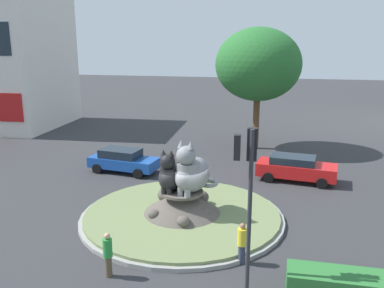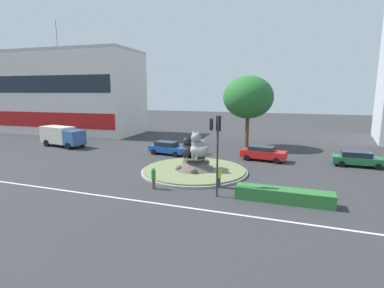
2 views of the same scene
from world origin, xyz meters
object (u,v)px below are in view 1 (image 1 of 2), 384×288
at_px(cat_statue_black, 171,175).
at_px(parked_car_right, 296,168).
at_px(pedestrian_green_shirt, 108,254).
at_px(traffic_light_mast, 248,177).
at_px(pedestrian_yellow_shirt, 242,243).
at_px(cat_statue_grey, 192,172).
at_px(hatchback_near_shophouse, 123,160).
at_px(broadleaf_tree_behind_island, 258,65).

xyz_separation_m(cat_statue_black, parked_car_right, (5.97, 6.85, -1.34)).
bearing_deg(pedestrian_green_shirt, parked_car_right, 32.16).
bearing_deg(traffic_light_mast, pedestrian_yellow_shirt, 5.17).
height_order(cat_statue_grey, hatchback_near_shophouse, cat_statue_grey).
bearing_deg(traffic_light_mast, pedestrian_green_shirt, 87.30).
xyz_separation_m(traffic_light_mast, parked_car_right, (1.96, 12.25, -3.32)).
relative_size(cat_statue_grey, traffic_light_mast, 0.48).
bearing_deg(pedestrian_green_shirt, broadleaf_tree_behind_island, 50.04).
distance_m(broadleaf_tree_behind_island, hatchback_near_shophouse, 12.74).
relative_size(cat_statue_black, hatchback_near_shophouse, 0.46).
xyz_separation_m(cat_statue_black, hatchback_near_shophouse, (-4.97, 6.23, -1.36)).
height_order(traffic_light_mast, parked_car_right, traffic_light_mast).
height_order(cat_statue_grey, pedestrian_green_shirt, cat_statue_grey).
distance_m(traffic_light_mast, broadleaf_tree_behind_island, 19.85).
height_order(cat_statue_black, broadleaf_tree_behind_island, broadleaf_tree_behind_island).
xyz_separation_m(cat_statue_grey, parked_car_right, (4.99, 6.84, -1.53)).
bearing_deg(cat_statue_grey, cat_statue_black, -71.97).
height_order(cat_statue_grey, pedestrian_yellow_shirt, cat_statue_grey).
relative_size(traffic_light_mast, pedestrian_green_shirt, 3.33).
bearing_deg(cat_statue_black, hatchback_near_shophouse, -132.52).
height_order(traffic_light_mast, broadleaf_tree_behind_island, broadleaf_tree_behind_island).
bearing_deg(broadleaf_tree_behind_island, hatchback_near_shophouse, -134.86).
xyz_separation_m(cat_statue_black, pedestrian_yellow_shirt, (3.73, -3.53, -1.29)).
bearing_deg(parked_car_right, cat_statue_black, -123.46).
distance_m(cat_statue_black, cat_statue_grey, 1.00).
relative_size(pedestrian_yellow_shirt, pedestrian_green_shirt, 0.97).
distance_m(cat_statue_grey, broadleaf_tree_behind_island, 15.02).
relative_size(pedestrian_yellow_shirt, parked_car_right, 0.34).
height_order(cat_statue_black, parked_car_right, cat_statue_black).
height_order(pedestrian_green_shirt, hatchback_near_shophouse, pedestrian_green_shirt).
bearing_deg(parked_car_right, hatchback_near_shophouse, -169.13).
bearing_deg(cat_statue_grey, broadleaf_tree_behind_island, -170.69).
bearing_deg(cat_statue_grey, pedestrian_yellow_shirt, 55.30).
xyz_separation_m(cat_statue_grey, pedestrian_yellow_shirt, (2.75, -3.54, -1.48)).
bearing_deg(traffic_light_mast, broadleaf_tree_behind_island, -0.62).
height_order(cat_statue_black, pedestrian_yellow_shirt, cat_statue_black).
bearing_deg(hatchback_near_shophouse, cat_statue_grey, -38.13).
distance_m(cat_statue_black, broadleaf_tree_behind_island, 15.25).
bearing_deg(broadleaf_tree_behind_island, pedestrian_yellow_shirt, -87.76).
bearing_deg(cat_statue_grey, traffic_light_mast, 46.77).
bearing_deg(cat_statue_black, cat_statue_grey, 99.43).
xyz_separation_m(traffic_light_mast, hatchback_near_shophouse, (-8.98, 11.63, -3.35)).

